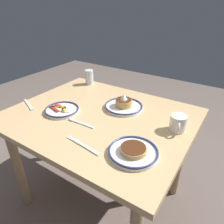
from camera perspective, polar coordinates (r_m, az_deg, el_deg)
The scene contains 10 objects.
ground_plane at distance 1.80m, azimuth -2.73°, elevation -22.08°, with size 6.00×6.00×0.00m, color #675850.
dining_table at distance 1.36m, azimuth -3.36°, elevation -4.49°, with size 1.12×0.91×0.75m.
plate_near_main at distance 1.37m, azimuth 3.21°, elevation 1.89°, with size 0.25×0.25×0.10m.
plate_center_pancakes at distance 1.37m, azimuth -13.56°, elevation 0.60°, with size 0.22×0.22×0.04m.
plate_far_companion at distance 0.99m, azimuth 5.84°, elevation -10.69°, with size 0.24×0.24×0.04m.
coffee_mug at distance 1.18m, azimuth 17.66°, elevation -2.94°, with size 0.09×0.12×0.09m.
drinking_glass at distance 1.78m, azimuth -6.24°, elevation 9.29°, with size 0.07×0.07×0.12m.
fork_near at distance 1.53m, azimuth -21.95°, elevation 1.89°, with size 0.18×0.09×0.01m.
butter_knife at distance 1.05m, azimuth -8.05°, elevation -9.00°, with size 0.23×0.05×0.01m.
tea_spoon at distance 1.24m, azimuth -9.48°, elevation -2.69°, with size 0.19×0.03×0.01m.
Camera 1 is at (-0.69, 0.91, 1.40)m, focal length 33.32 mm.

